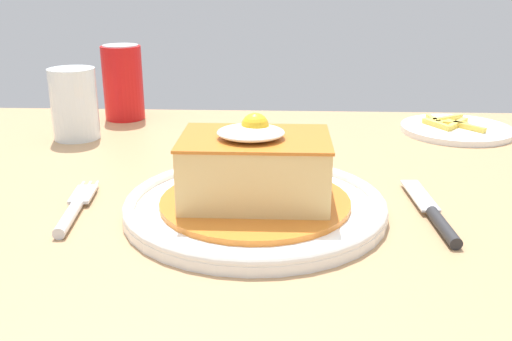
{
  "coord_description": "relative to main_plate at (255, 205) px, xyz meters",
  "views": [
    {
      "loc": [
        0.1,
        -0.58,
        0.98
      ],
      "look_at": [
        0.07,
        -0.02,
        0.79
      ],
      "focal_mm": 40.29,
      "sensor_mm": 36.0,
      "label": 1
    }
  ],
  "objects": [
    {
      "name": "dining_table",
      "position": [
        -0.07,
        0.04,
        -0.11
      ],
      "size": [
        1.41,
        0.86,
        0.75
      ],
      "color": "#A87F56",
      "rests_on": "ground_plane"
    },
    {
      "name": "main_plate",
      "position": [
        0.0,
        0.0,
        0.0
      ],
      "size": [
        0.27,
        0.27,
        0.02
      ],
      "color": "white",
      "rests_on": "dining_table"
    },
    {
      "name": "sandwich_meal",
      "position": [
        -0.0,
        -0.0,
        0.04
      ],
      "size": [
        0.2,
        0.2,
        0.1
      ],
      "color": "#C66B23",
      "rests_on": "main_plate"
    },
    {
      "name": "fork",
      "position": [
        -0.19,
        -0.01,
        -0.0
      ],
      "size": [
        0.03,
        0.14,
        0.01
      ],
      "color": "silver",
      "rests_on": "dining_table"
    },
    {
      "name": "knife",
      "position": [
        0.18,
        -0.02,
        -0.0
      ],
      "size": [
        0.02,
        0.17,
        0.01
      ],
      "color": "#262628",
      "rests_on": "dining_table"
    },
    {
      "name": "soda_can",
      "position": [
        -0.24,
        0.4,
        0.05
      ],
      "size": [
        0.07,
        0.07,
        0.12
      ],
      "color": "red",
      "rests_on": "dining_table"
    },
    {
      "name": "drinking_glass",
      "position": [
        -0.28,
        0.27,
        0.04
      ],
      "size": [
        0.07,
        0.07,
        0.1
      ],
      "color": "silver",
      "rests_on": "dining_table"
    },
    {
      "name": "side_plate_fries",
      "position": [
        0.3,
        0.33,
        -0.0
      ],
      "size": [
        0.17,
        0.17,
        0.02
      ],
      "color": "white",
      "rests_on": "dining_table"
    }
  ]
}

